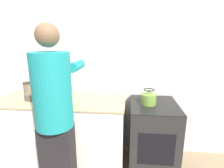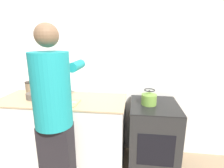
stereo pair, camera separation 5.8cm
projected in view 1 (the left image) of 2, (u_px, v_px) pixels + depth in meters
wall_back at (92, 66)px, 2.53m from camera, size 8.00×0.05×2.60m
counter at (63, 132)px, 2.36m from camera, size 1.65×0.67×0.92m
oven at (152, 136)px, 2.27m from camera, size 0.58×0.68×0.90m
person at (55, 113)px, 1.69m from camera, size 0.41×0.64×1.82m
cutting_board at (65, 104)px, 2.09m from camera, size 0.32×0.25×0.02m
knife at (66, 102)px, 2.10m from camera, size 0.23×0.06×0.01m
kettle at (149, 98)px, 2.13m from camera, size 0.18×0.18×0.19m
bowl_prep at (32, 97)px, 2.25m from camera, size 0.18×0.18×0.08m
canister_jar at (29, 88)px, 2.47m from camera, size 0.15×0.15×0.17m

